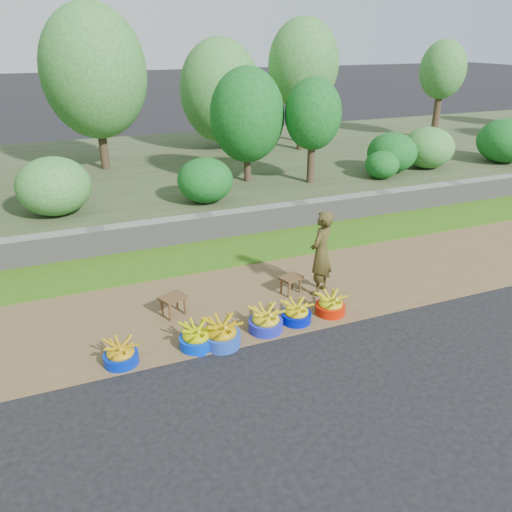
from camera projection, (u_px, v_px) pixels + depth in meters
name	position (u px, v px, depth m)	size (l,w,h in m)	color
ground_plane	(286.00, 337.00, 7.25)	(120.00, 120.00, 0.00)	black
dirt_shoulder	(255.00, 298.00, 8.30)	(80.00, 2.50, 0.02)	brown
grass_verge	(218.00, 253.00, 9.99)	(80.00, 1.50, 0.04)	#336312
retaining_wall	(205.00, 227.00, 10.61)	(80.00, 0.35, 0.55)	slate
earth_bank	(158.00, 174.00, 14.77)	(80.00, 10.00, 0.50)	#3D492A
vegetation	(129.00, 95.00, 12.81)	(35.54, 7.62, 4.44)	#392B1D
basin_a	(121.00, 354.00, 6.60)	(0.46, 0.46, 0.34)	#0120AD
basin_b	(197.00, 337.00, 6.95)	(0.49, 0.49, 0.37)	#0031D4
basin_c	(222.00, 334.00, 7.00)	(0.53, 0.53, 0.40)	#1E40AC
basin_d	(266.00, 321.00, 7.33)	(0.51, 0.51, 0.38)	#1A24AF
basin_e	(296.00, 313.00, 7.57)	(0.46, 0.46, 0.34)	#000FA7
basin_f	(330.00, 305.00, 7.79)	(0.47, 0.47, 0.35)	#B81803
stool_left	(173.00, 300.00, 7.67)	(0.46, 0.42, 0.33)	#4F351D
stool_right	(291.00, 280.00, 8.35)	(0.41, 0.36, 0.31)	#4F351D
vendor_woman	(321.00, 253.00, 8.17)	(0.53, 0.35, 1.45)	black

